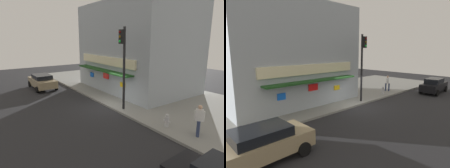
{
  "view_description": "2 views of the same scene",
  "coord_description": "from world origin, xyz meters",
  "views": [
    {
      "loc": [
        12.27,
        -8.0,
        5.27
      ],
      "look_at": [
        -0.65,
        0.93,
        1.61
      ],
      "focal_mm": 31.65,
      "sensor_mm": 36.0,
      "label": 1
    },
    {
      "loc": [
        -11.76,
        -10.23,
        4.74
      ],
      "look_at": [
        -1.12,
        0.96,
        1.98
      ],
      "focal_mm": 30.88,
      "sensor_mm": 36.0,
      "label": 2
    }
  ],
  "objects": [
    {
      "name": "ground_plane",
      "position": [
        0.0,
        0.0,
        0.0
      ],
      "size": [
        51.37,
        51.37,
        0.0
      ],
      "primitive_type": "plane",
      "color": "#232326"
    },
    {
      "name": "sidewalk",
      "position": [
        0.0,
        5.2,
        0.08
      ],
      "size": [
        34.25,
        10.4,
        0.15
      ],
      "primitive_type": "cube",
      "color": "gray",
      "rests_on": "ground_plane"
    },
    {
      "name": "corner_building",
      "position": [
        -3.05,
        5.58,
        4.35
      ],
      "size": [
        11.13,
        8.24,
        8.4
      ],
      "color": "#9EA8B2",
      "rests_on": "sidewalk"
    },
    {
      "name": "traffic_light",
      "position": [
        1.38,
        0.47,
        3.89
      ],
      "size": [
        0.32,
        0.58,
        5.88
      ],
      "color": "black",
      "rests_on": "sidewalk"
    },
    {
      "name": "fire_hydrant",
      "position": [
        5.22,
        0.8,
        0.54
      ],
      "size": [
        0.49,
        0.25,
        0.81
      ],
      "color": "#B2B2B7",
      "rests_on": "sidewalk"
    },
    {
      "name": "trash_can",
      "position": [
        1.28,
        2.37,
        0.57
      ],
      "size": [
        0.49,
        0.49,
        0.82
      ],
      "primitive_type": "cylinder",
      "color": "#2D2D2D",
      "rests_on": "sidewalk"
    },
    {
      "name": "pedestrian",
      "position": [
        6.88,
        1.33,
        1.09
      ],
      "size": [
        0.49,
        0.51,
        1.72
      ],
      "color": "navy",
      "rests_on": "sidewalk"
    },
    {
      "name": "potted_plant_by_doorway",
      "position": [
        -2.71,
        2.88,
        0.61
      ],
      "size": [
        0.52,
        0.52,
        0.89
      ],
      "color": "brown",
      "rests_on": "sidewalk"
    },
    {
      "name": "parked_car_tan",
      "position": [
        -8.87,
        -2.44,
        0.79
      ],
      "size": [
        4.37,
        2.17,
        1.49
      ],
      "color": "#9E8966",
      "rests_on": "ground_plane"
    },
    {
      "name": "parked_car_black",
      "position": [
        10.44,
        -2.36,
        0.83
      ],
      "size": [
        4.41,
        2.06,
        1.61
      ],
      "color": "black",
      "rests_on": "ground_plane"
    }
  ]
}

